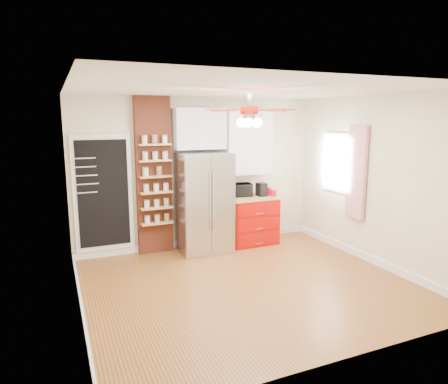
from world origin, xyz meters
name	(u,v)px	position (x,y,z in m)	size (l,w,h in m)	color
floor	(247,284)	(0.00, 0.00, 0.00)	(4.50, 4.50, 0.00)	#995E26
ceiling	(249,89)	(0.00, 0.00, 2.70)	(4.50, 4.50, 0.00)	white
wall_back	(199,173)	(0.00, 2.00, 1.35)	(4.50, 0.02, 2.70)	beige
wall_front	(347,227)	(0.00, -2.00, 1.35)	(4.50, 0.02, 2.70)	beige
wall_left	(73,205)	(-2.25, 0.00, 1.35)	(0.02, 4.00, 2.70)	beige
wall_right	(375,181)	(2.25, 0.00, 1.35)	(0.02, 4.00, 2.70)	beige
chalkboard	(103,194)	(-1.70, 1.96, 1.10)	(0.95, 0.05, 1.95)	white
brick_pillar	(154,176)	(-0.85, 1.92, 1.35)	(0.60, 0.16, 2.70)	brown
fridge	(204,202)	(-0.05, 1.63, 0.88)	(0.90, 0.70, 1.75)	silver
upper_glass_cabinet	(199,129)	(-0.05, 1.82, 2.15)	(0.90, 0.35, 0.70)	white
red_cabinet	(251,220)	(0.92, 1.68, 0.45)	(0.94, 0.64, 0.90)	#AC0903
upper_shelf_unit	(248,143)	(0.92, 1.85, 1.88)	(0.90, 0.30, 1.15)	white
window	(338,163)	(2.23, 0.90, 1.55)	(0.04, 0.75, 1.05)	white
curtain	(357,172)	(2.18, 0.35, 1.45)	(0.06, 0.40, 1.55)	red
ceiling_fan	(249,111)	(0.00, 0.00, 2.42)	(1.40, 1.40, 0.44)	silver
toaster_oven	(240,190)	(0.72, 1.78, 1.02)	(0.43, 0.29, 0.24)	black
coffee_maker	(261,189)	(1.10, 1.64, 1.02)	(0.15, 0.20, 0.25)	black
canister_left	(274,193)	(1.29, 1.51, 0.96)	(0.11, 0.11, 0.13)	red
canister_right	(269,191)	(1.27, 1.65, 0.97)	(0.11, 0.11, 0.15)	red
pantry_jar_oats	(146,172)	(-1.02, 1.79, 1.44)	(0.10, 0.10, 0.14)	beige
pantry_jar_beans	(159,171)	(-0.79, 1.79, 1.44)	(0.10, 0.10, 0.14)	#935F4B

